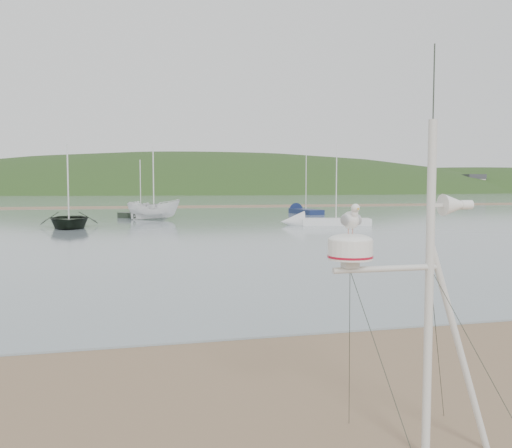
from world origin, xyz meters
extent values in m
cube|color=gray|center=(0.00, 132.00, 0.02)|extent=(560.00, 256.00, 0.04)
cube|color=brown|center=(0.00, 70.00, 0.07)|extent=(560.00, 7.00, 0.07)
ellipsoid|color=#203816|center=(40.00, 235.00, -22.00)|extent=(400.00, 180.00, 80.00)
ellipsoid|color=#203816|center=(180.00, 235.00, -15.40)|extent=(300.00, 135.00, 56.00)
cube|color=beige|center=(-36.00, 196.00, 4.00)|extent=(8.40, 6.30, 8.00)
cube|color=beige|center=(-10.00, 196.00, 4.00)|extent=(8.40, 6.30, 8.00)
cube|color=beige|center=(16.00, 196.00, 4.00)|extent=(8.40, 6.30, 8.00)
cube|color=beige|center=(42.00, 196.00, 4.00)|extent=(8.40, 6.30, 8.00)
cube|color=beige|center=(68.00, 196.00, 4.00)|extent=(8.40, 6.30, 8.00)
cube|color=beige|center=(94.00, 196.00, 4.00)|extent=(8.40, 6.30, 8.00)
cube|color=beige|center=(120.00, 196.00, 4.00)|extent=(8.40, 6.30, 8.00)
cube|color=beige|center=(146.00, 196.00, 4.00)|extent=(8.40, 6.30, 8.00)
cylinder|color=silver|center=(3.74, -0.86, 1.81)|extent=(0.09, 0.09, 3.62)
cylinder|color=silver|center=(4.13, -0.86, 1.18)|extent=(0.84, 0.07, 2.37)
cylinder|color=silver|center=(3.25, -0.86, 2.08)|extent=(1.18, 0.06, 0.06)
cylinder|color=#2D382D|center=(3.74, -0.86, 3.98)|extent=(0.01, 0.01, 0.81)
cube|color=silver|center=(2.84, -0.86, 2.15)|extent=(0.14, 0.14, 0.08)
cylinder|color=white|center=(2.84, -0.86, 2.29)|extent=(0.45, 0.45, 0.20)
cylinder|color=#B00C24|center=(2.84, -0.86, 2.22)|extent=(0.46, 0.46, 0.02)
ellipsoid|color=white|center=(2.84, -0.86, 2.39)|extent=(0.45, 0.45, 0.13)
cone|color=white|center=(4.00, -0.86, 2.73)|extent=(0.24, 0.24, 0.24)
cylinder|color=white|center=(4.16, -0.86, 2.73)|extent=(0.13, 0.10, 0.10)
cube|color=silver|center=(3.83, -0.86, 2.73)|extent=(0.18, 0.04, 0.04)
cylinder|color=tan|center=(2.82, -0.86, 2.48)|extent=(0.01, 0.01, 0.06)
cylinder|color=tan|center=(2.86, -0.86, 2.48)|extent=(0.01, 0.01, 0.06)
ellipsoid|color=white|center=(2.84, -0.86, 2.59)|extent=(0.15, 0.24, 0.18)
ellipsoid|color=#A2A5A9|center=(2.77, -0.87, 2.59)|extent=(0.05, 0.20, 0.12)
ellipsoid|color=#A2A5A9|center=(2.91, -0.87, 2.59)|extent=(0.05, 0.20, 0.12)
cone|color=white|center=(2.84, -0.74, 2.57)|extent=(0.08, 0.07, 0.08)
ellipsoid|color=white|center=(2.84, -0.95, 2.66)|extent=(0.07, 0.07, 0.11)
sphere|color=white|center=(2.84, -0.98, 2.71)|extent=(0.09, 0.09, 0.09)
cone|color=gold|center=(2.84, -1.02, 2.71)|extent=(0.02, 0.05, 0.02)
imported|color=black|center=(-2.99, 33.61, 2.81)|extent=(4.02, 1.42, 5.53)
imported|color=silver|center=(3.27, 41.57, 2.29)|extent=(1.91, 1.87, 4.49)
cube|color=#152149|center=(19.27, 47.67, 0.29)|extent=(2.25, 5.38, 0.50)
cone|color=#152149|center=(18.89, 50.99, 0.29)|extent=(1.87, 2.01, 1.67)
cylinder|color=silver|center=(19.27, 47.67, 3.41)|extent=(0.08, 0.08, 5.74)
cube|color=silver|center=(16.02, 31.56, 0.29)|extent=(5.27, 2.88, 0.50)
cone|color=silver|center=(12.92, 32.41, 0.29)|extent=(2.12, 2.02, 1.61)
cylinder|color=silver|center=(16.02, 31.56, 3.31)|extent=(0.08, 0.08, 5.53)
cube|color=black|center=(2.31, 45.82, 0.29)|extent=(4.28, 3.93, 0.50)
cone|color=black|center=(4.46, 47.65, 0.29)|extent=(2.09, 2.07, 1.41)
cylinder|color=silver|center=(2.31, 45.82, 2.97)|extent=(0.08, 0.08, 4.85)
camera|label=1|loc=(0.61, -5.90, 2.93)|focal=38.00mm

